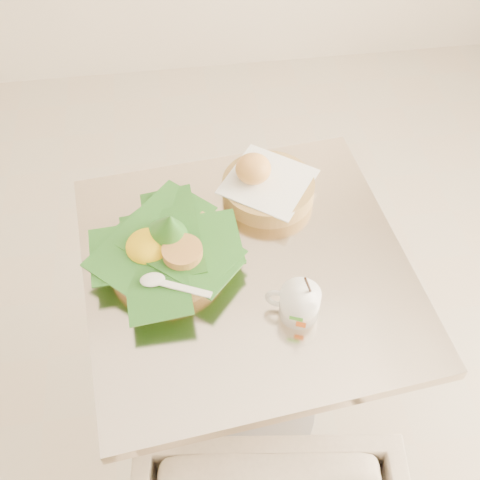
{
  "coord_description": "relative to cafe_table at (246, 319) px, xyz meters",
  "views": [
    {
      "loc": [
        0.05,
        -0.82,
        1.8
      ],
      "look_at": [
        0.16,
        -0.03,
        0.82
      ],
      "focal_mm": 45.0,
      "sensor_mm": 36.0,
      "label": 1
    }
  ],
  "objects": [
    {
      "name": "rice_basket",
      "position": [
        -0.17,
        0.04,
        0.26
      ],
      "size": [
        0.32,
        0.32,
        0.16
      ],
      "rotation": [
        0.0,
        0.0,
        -0.11
      ],
      "color": "tan",
      "rests_on": "cafe_table"
    },
    {
      "name": "floor",
      "position": [
        -0.18,
        0.04,
        -0.53
      ],
      "size": [
        3.6,
        3.6,
        0.0
      ],
      "primitive_type": "plane",
      "color": "beige",
      "rests_on": "ground"
    },
    {
      "name": "coffee_mug",
      "position": [
        0.09,
        -0.14,
        0.26
      ],
      "size": [
        0.11,
        0.09,
        0.14
      ],
      "rotation": [
        0.0,
        0.0,
        -0.38
      ],
      "color": "white",
      "rests_on": "cafe_table"
    },
    {
      "name": "bread_basket",
      "position": [
        0.08,
        0.2,
        0.25
      ],
      "size": [
        0.26,
        0.26,
        0.11
      ],
      "rotation": [
        0.0,
        0.0,
        0.17
      ],
      "color": "tan",
      "rests_on": "cafe_table"
    },
    {
      "name": "cafe_table",
      "position": [
        0.0,
        0.0,
        0.0
      ],
      "size": [
        0.77,
        0.77,
        0.75
      ],
      "rotation": [
        0.0,
        0.0,
        0.1
      ],
      "color": "gray",
      "rests_on": "floor"
    }
  ]
}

